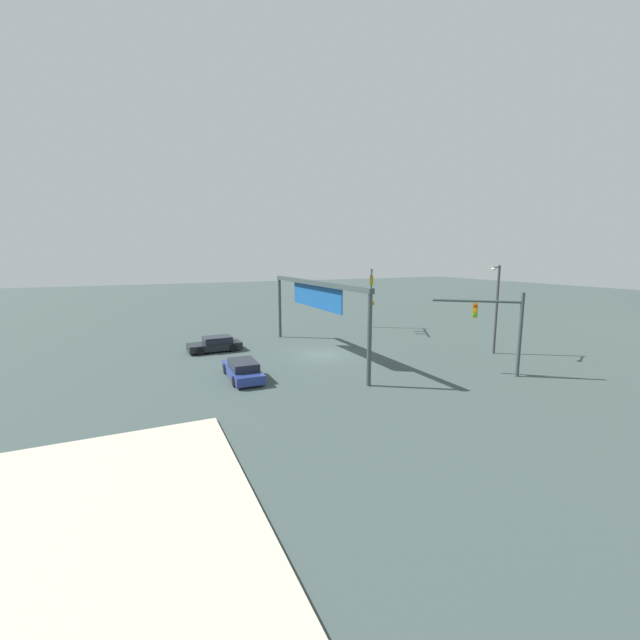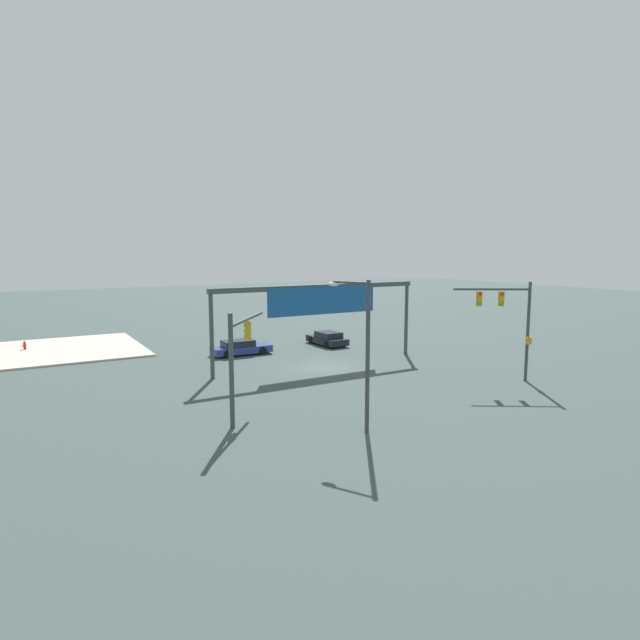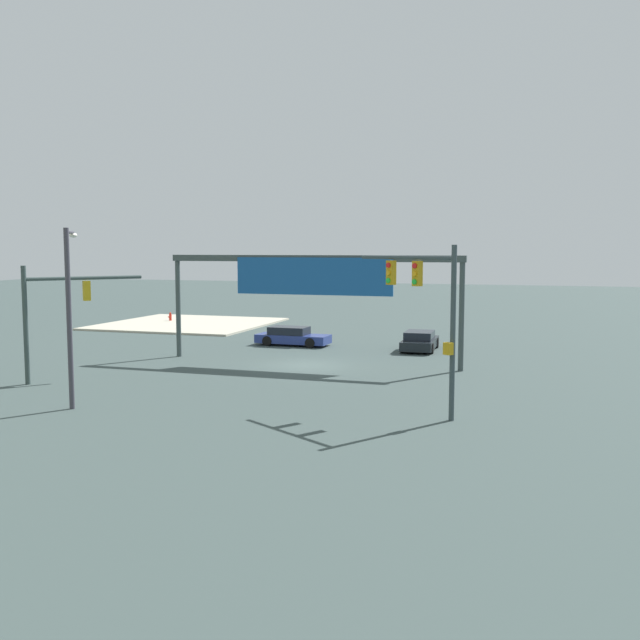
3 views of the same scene
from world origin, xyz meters
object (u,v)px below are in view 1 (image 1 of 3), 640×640
object	(u,v)px
traffic_signal_near_corner	(499,321)
sedan_car_approaching	(243,370)
traffic_signal_opposite_side	(371,289)
streetlamp_curved_arm	(496,303)
sedan_car_waiting_far	(215,344)

from	to	relation	value
traffic_signal_near_corner	sedan_car_approaching	xyz separation A→B (m)	(-6.22, -15.36, -3.05)
sedan_car_approaching	traffic_signal_opposite_side	bearing A→B (deg)	-54.20
traffic_signal_opposite_side	traffic_signal_near_corner	bearing A→B (deg)	28.11
streetlamp_curved_arm	sedan_car_waiting_far	bearing A→B (deg)	-55.99
traffic_signal_opposite_side	sedan_car_waiting_far	bearing A→B (deg)	-46.76
sedan_car_approaching	sedan_car_waiting_far	bearing A→B (deg)	2.76
streetlamp_curved_arm	sedan_car_approaching	size ratio (longest dim) A/B	1.47
sedan_car_approaching	sedan_car_waiting_far	world-z (taller)	same
traffic_signal_near_corner	sedan_car_approaching	bearing A→B (deg)	17.16
sedan_car_waiting_far	traffic_signal_near_corner	bearing A→B (deg)	134.96
traffic_signal_near_corner	sedan_car_waiting_far	xyz separation A→B (m)	(-14.54, -15.58, -3.05)
streetlamp_curved_arm	sedan_car_approaching	xyz separation A→B (m)	(-1.97, -19.78, -3.55)
streetlamp_curved_arm	sedan_car_approaching	bearing A→B (deg)	-34.46
traffic_signal_near_corner	sedan_car_approaching	size ratio (longest dim) A/B	1.15
traffic_signal_near_corner	traffic_signal_opposite_side	size ratio (longest dim) A/B	0.86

